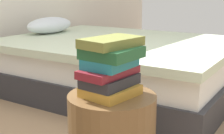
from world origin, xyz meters
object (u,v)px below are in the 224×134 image
Objects in this scene: book_maroon at (109,72)px; book_olive at (111,42)px; book_charcoal at (110,81)px; book_ochre at (110,91)px; book_teal at (111,63)px; book_forest at (112,53)px; bed at (116,64)px.

book_maroon is 0.13m from book_olive.
book_ochre is at bearing -131.34° from book_charcoal.
book_teal is (0.01, 0.01, 0.12)m from book_ochre.
book_teal reaches higher than book_charcoal.
book_forest reaches higher than book_maroon.
book_charcoal is at bearing -168.47° from book_olive.
book_teal is 0.05m from book_forest.
bed is 1.48m from book_charcoal.
book_teal is 0.83× the size of book_olive.
bed is at bearing 35.03° from book_forest.
book_ochre is at bearing -147.81° from book_teal.
book_forest is at bearing -69.41° from book_charcoal.
book_olive is at bearing -28.45° from book_teal.
book_charcoal is 0.17m from book_olive.
bed is at bearing 40.60° from book_olive.
book_olive is (-1.19, -0.82, 0.44)m from bed.
book_maroon is at bearing 115.34° from book_forest.
bed is 1.51m from book_olive.
book_olive reaches higher than book_charcoal.
book_forest reaches higher than book_ochre.
book_maroon is (-0.00, 0.01, 0.04)m from book_charcoal.
book_teal is (0.01, 0.00, 0.08)m from book_charcoal.
book_ochre is 0.13m from book_teal.
book_charcoal is at bearing -56.14° from book_maroon.
bed reaches higher than book_maroon.
book_forest is at bearing -63.06° from book_maroon.
book_charcoal is 0.08m from book_teal.
book_charcoal is 0.90× the size of book_olive.
book_maroon reaches higher than book_charcoal.
book_maroon is at bearing 82.24° from book_ochre.
book_olive reaches higher than book_forest.
book_forest is (0.01, -0.01, 0.08)m from book_maroon.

